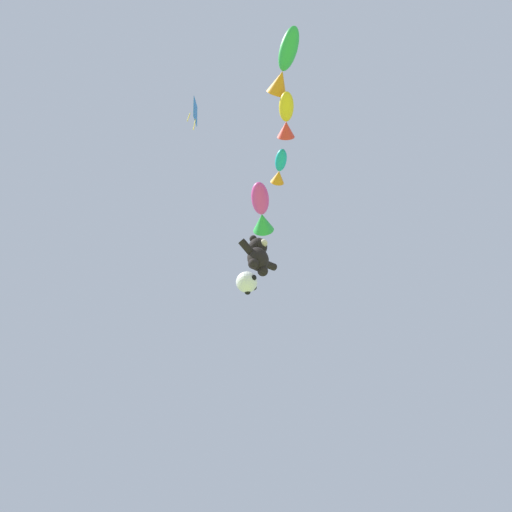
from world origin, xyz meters
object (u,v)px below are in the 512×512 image
object	(u,v)px
fish_kite_magenta	(261,211)
fish_kite_goldfin	(286,118)
diamond_kite	(195,113)
fish_kite_teal	(279,169)
fish_kite_emerald	(284,66)
teddy_bear_kite	(258,255)
soccer_ball_kite	(247,282)

from	to	relation	value
fish_kite_magenta	fish_kite_goldfin	world-z (taller)	fish_kite_magenta
fish_kite_magenta	diamond_kite	distance (m)	5.04
fish_kite_magenta	fish_kite_goldfin	size ratio (longest dim) A/B	1.50
fish_kite_goldfin	fish_kite_teal	bearing A→B (deg)	50.33
fish_kite_goldfin	fish_kite_emerald	size ratio (longest dim) A/B	0.70
teddy_bear_kite	fish_kite_teal	world-z (taller)	fish_kite_teal
soccer_ball_kite	teddy_bear_kite	bearing A→B (deg)	-37.38
fish_kite_teal	diamond_kite	xyz separation A→B (m)	(-3.74, 1.18, 1.52)
teddy_bear_kite	diamond_kite	distance (m)	6.77
soccer_ball_kite	fish_kite_magenta	world-z (taller)	fish_kite_magenta
fish_kite_magenta	fish_kite_teal	bearing A→B (deg)	-117.36
fish_kite_teal	fish_kite_emerald	xyz separation A→B (m)	(-2.60, -2.71, 0.56)
fish_kite_goldfin	soccer_ball_kite	bearing A→B (deg)	66.46
teddy_bear_kite	diamond_kite	size ratio (longest dim) A/B	0.67
diamond_kite	soccer_ball_kite	bearing A→B (deg)	12.72
fish_kite_teal	fish_kite_emerald	world-z (taller)	fish_kite_emerald
fish_kite_goldfin	fish_kite_emerald	bearing A→B (deg)	-138.70
teddy_bear_kite	fish_kite_emerald	size ratio (longest dim) A/B	0.78
fish_kite_magenta	fish_kite_goldfin	bearing A→B (deg)	-123.04
teddy_bear_kite	fish_kite_emerald	distance (m)	6.97
diamond_kite	teddy_bear_kite	bearing A→B (deg)	8.87
fish_kite_magenta	diamond_kite	size ratio (longest dim) A/B	0.90
fish_kite_goldfin	fish_kite_emerald	distance (m)	1.81
fish_kite_teal	diamond_kite	size ratio (longest dim) A/B	0.54
diamond_kite	fish_kite_teal	bearing A→B (deg)	-17.44
fish_kite_emerald	diamond_kite	bearing A→B (deg)	106.44
fish_kite_emerald	diamond_kite	xyz separation A→B (m)	(-1.15, 3.89, 0.96)
soccer_ball_kite	fish_kite_teal	size ratio (longest dim) A/B	0.53
fish_kite_emerald	diamond_kite	size ratio (longest dim) A/B	0.86
fish_kite_teal	fish_kite_magenta	bearing A→B (deg)	62.64
teddy_bear_kite	fish_kite_goldfin	bearing A→B (deg)	-118.95
soccer_ball_kite	fish_kite_goldfin	world-z (taller)	fish_kite_goldfin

